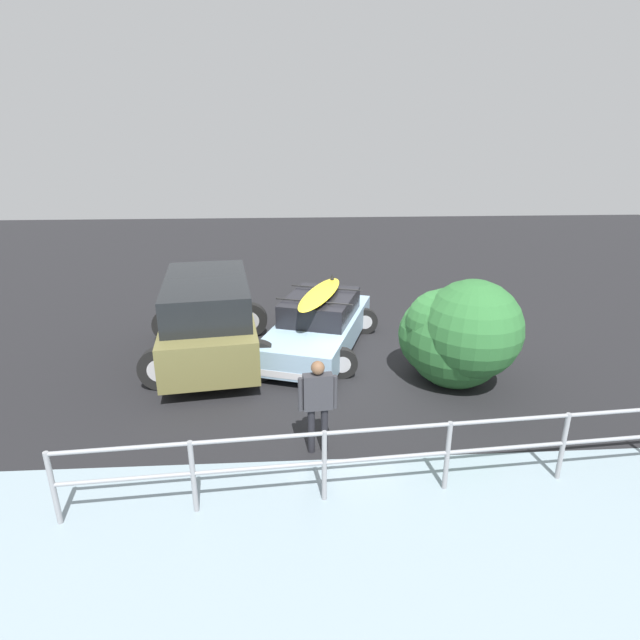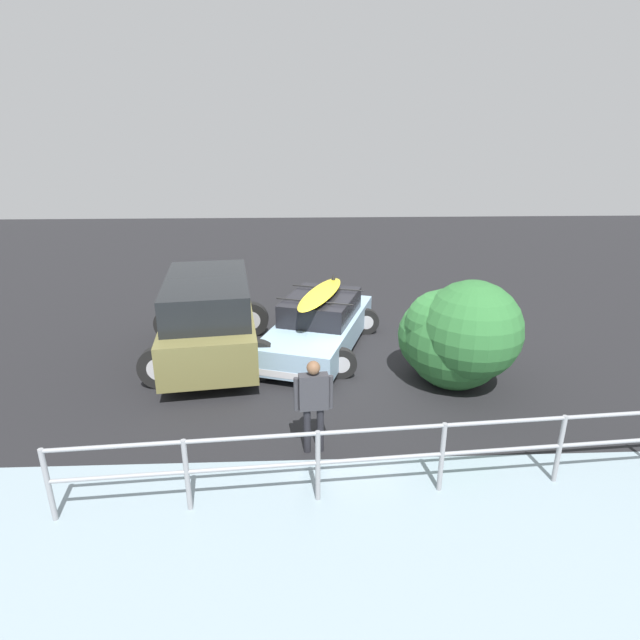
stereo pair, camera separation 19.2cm
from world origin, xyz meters
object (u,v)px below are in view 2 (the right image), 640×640
object	(u,v)px
suv_car	(209,317)
person_bystander	(314,399)
sedan_car	(319,324)
bush_near_left	(456,333)

from	to	relation	value
suv_car	person_bystander	distance (m)	4.32
sedan_car	suv_car	distance (m)	2.52
sedan_car	bush_near_left	distance (m)	3.24
bush_near_left	sedan_car	bearing A→B (deg)	-34.81
person_bystander	bush_near_left	size ratio (longest dim) A/B	0.59
suv_car	bush_near_left	world-z (taller)	bush_near_left
sedan_car	person_bystander	size ratio (longest dim) A/B	2.92
suv_car	sedan_car	bearing A→B (deg)	-170.11
suv_car	bush_near_left	xyz separation A→B (m)	(-5.09, 1.40, 0.09)
suv_car	bush_near_left	bearing A→B (deg)	164.62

